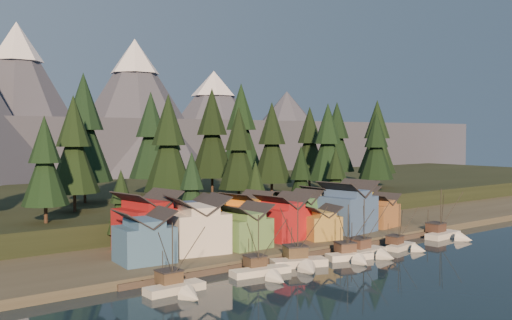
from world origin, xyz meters
TOP-DOWN VIEW (x-y plane):
  - ground at (0.00, 0.00)m, footprint 500.00×500.00m
  - shore_strip at (0.00, 40.00)m, footprint 400.00×50.00m
  - hillside at (0.00, 90.00)m, footprint 420.00×100.00m
  - dock at (0.00, 16.50)m, footprint 80.00×4.00m
  - mountain_ridge at (-4.20, 213.59)m, footprint 560.00×190.00m
  - boat_0 at (-33.56, 8.15)m, footprint 9.33×10.16m
  - boat_1 at (-17.26, 8.64)m, footprint 10.85×11.58m
  - boat_2 at (-8.48, 9.35)m, footprint 10.58×11.23m
  - boat_3 at (2.74, 7.87)m, footprint 9.35×9.92m
  - boat_4 at (8.26, 8.30)m, footprint 9.33×10.04m
  - boat_5 at (18.32, 8.10)m, footprint 8.00×8.55m
  - boat_6 at (35.86, 10.10)m, footprint 10.15×10.92m
  - house_front_0 at (-31.06, 23.96)m, footprint 9.55×9.10m
  - house_front_1 at (-19.62, 25.48)m, footprint 11.60×11.28m
  - house_front_2 at (-10.26, 23.76)m, footprint 8.87×8.94m
  - house_front_3 at (1.24, 25.84)m, footprint 10.20×9.82m
  - house_front_4 at (7.79, 21.42)m, footprint 8.27×8.66m
  - house_front_5 at (18.66, 24.02)m, footprint 11.88×11.04m
  - house_front_6 at (29.55, 24.18)m, footprint 8.76×8.42m
  - house_back_0 at (-26.01, 32.87)m, footprint 11.44×11.10m
  - house_back_1 at (-16.39, 33.51)m, footprint 10.41×10.48m
  - house_back_2 at (-2.74, 33.01)m, footprint 10.29×9.73m
  - house_back_3 at (9.65, 30.72)m, footprint 10.17×9.37m
  - house_back_4 at (18.94, 31.57)m, footprint 8.91×8.56m
  - house_back_5 at (32.09, 32.85)m, footprint 7.76×7.86m
  - tree_hill_2 at (-40.00, 48.00)m, footprint 8.95×8.95m
  - tree_hill_3 at (-30.00, 60.00)m, footprint 11.09×11.09m
  - tree_hill_4 at (-22.00, 75.00)m, footprint 13.96×13.96m
  - tree_hill_5 at (-12.00, 50.00)m, footprint 11.27×11.27m
  - tree_hill_6 at (-4.00, 65.00)m, footprint 10.00×10.00m
  - tree_hill_7 at (6.00, 48.00)m, footprint 10.22×10.22m
  - tree_hill_8 at (14.00, 72.00)m, footprint 12.98×12.98m
  - tree_hill_9 at (22.00, 55.00)m, footprint 11.08×11.08m
  - tree_hill_10 at (30.00, 80.00)m, footprint 14.17×14.17m
  - tree_hill_11 at (38.00, 50.00)m, footprint 11.10×11.10m
  - tree_hill_12 at (46.00, 66.00)m, footprint 11.03×11.03m
  - tree_hill_13 at (56.00, 48.00)m, footprint 10.18×10.18m
  - tree_hill_14 at (64.00, 72.00)m, footprint 12.04×12.04m
  - tree_hill_15 at (0.00, 82.00)m, footprint 12.53×12.53m
  - tree_hill_17 at (68.00, 58.00)m, footprint 12.09×12.09m
  - tree_shore_0 at (-28.00, 40.00)m, footprint 6.39×6.39m
  - tree_shore_1 at (-12.00, 40.00)m, footprint 7.72×7.72m
  - tree_shore_2 at (5.00, 40.00)m, footprint 6.71×6.71m
  - tree_shore_3 at (19.00, 40.00)m, footprint 8.12×8.12m
  - tree_shore_4 at (31.00, 40.00)m, footprint 7.85×7.85m

SIDE VIEW (x-z plane):
  - ground at x=0.00m, z-range 0.00..0.00m
  - dock at x=0.00m, z-range 0.00..1.00m
  - shore_strip at x=0.00m, z-range 0.00..1.50m
  - boat_1 at x=-17.26m, z-range -3.52..7.45m
  - boat_5 at x=18.32m, z-range -3.00..7.09m
  - boat_0 at x=-33.56m, z-range -3.49..7.95m
  - boat_3 at x=2.74m, z-range -3.40..7.90m
  - boat_6 at x=35.86m, z-range -3.73..8.53m
  - boat_4 at x=8.26m, z-range -3.58..8.44m
  - boat_2 at x=-8.48m, z-range -3.86..8.97m
  - hillside at x=0.00m, z-range 0.00..6.00m
  - house_front_4 at x=7.79m, z-range 1.67..8.56m
  - house_front_6 at x=29.55m, z-range 1.70..9.39m
  - house_front_2 at x=-10.26m, z-range 1.71..10.05m
  - house_back_5 at x=32.09m, z-range 1.72..10.41m
  - house_front_0 at x=-31.06m, z-range 1.73..10.61m
  - house_back_3 at x=9.65m, z-range 1.73..10.84m
  - house_front_3 at x=1.24m, z-range 1.74..11.10m
  - house_back_2 at x=-2.74m, z-range 1.74..11.14m
  - house_back_1 at x=-16.39m, z-range 1.74..11.31m
  - house_back_4 at x=18.94m, z-range 1.74..11.36m
  - house_front_1 at x=-19.62m, z-range 1.76..12.15m
  - house_back_0 at x=-26.01m, z-range 1.78..12.80m
  - house_front_5 at x=18.66m, z-range 1.78..13.03m
  - tree_shore_0 at x=-28.00m, z-range 2.18..17.06m
  - tree_shore_2 at x=5.00m, z-range 2.22..17.86m
  - tree_shore_1 at x=-12.00m, z-range 2.33..20.31m
  - tree_shore_4 at x=31.00m, z-range 2.35..20.63m
  - tree_shore_3 at x=19.00m, z-range 2.38..21.30m
  - tree_hill_2 at x=-40.00m, z-range 6.97..27.82m
  - tree_hill_6 at x=-4.00m, z-range 7.08..30.37m
  - tree_hill_13 at x=56.00m, z-range 7.11..30.83m
  - tree_hill_7 at x=6.00m, z-range 7.11..30.91m
  - tree_hill_12 at x=46.00m, z-range 7.20..32.89m
  - tree_hill_9 at x=22.00m, z-range 7.20..33.03m
  - tree_hill_3 at x=-30.00m, z-range 7.21..33.05m
  - tree_hill_11 at x=38.00m, z-range 7.21..33.07m
  - tree_hill_5 at x=-12.00m, z-range 7.23..33.49m
  - tree_hill_14 at x=64.00m, z-range 7.31..35.35m
  - tree_hill_17 at x=68.00m, z-range 7.32..35.49m
  - tree_hill_15 at x=0.00m, z-range 7.36..36.55m
  - tree_hill_8 at x=14.00m, z-range 7.41..37.65m
  - tree_hill_4 at x=-22.00m, z-range 7.52..40.03m
  - tree_hill_10 at x=30.00m, z-range 7.55..40.55m
  - mountain_ridge at x=-4.20m, z-range -18.94..71.06m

